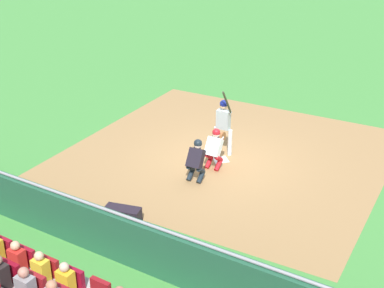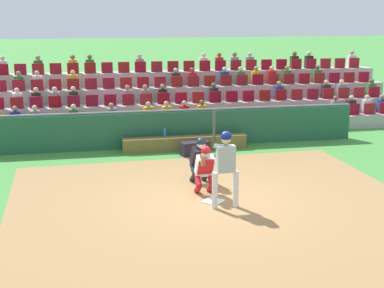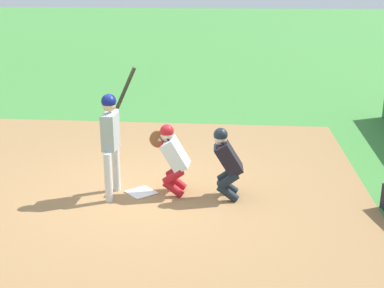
# 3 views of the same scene
# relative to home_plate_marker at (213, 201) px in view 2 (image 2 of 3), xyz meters

# --- Properties ---
(ground_plane) EXTENTS (160.00, 160.00, 0.00)m
(ground_plane) POSITION_rel_home_plate_marker_xyz_m (0.00, 0.00, -0.02)
(ground_plane) COLOR #42893B
(infield_dirt_patch) EXTENTS (9.72, 9.28, 0.01)m
(infield_dirt_patch) POSITION_rel_home_plate_marker_xyz_m (0.00, 0.50, -0.01)
(infield_dirt_patch) COLOR #9C7448
(infield_dirt_patch) RESTS_ON ground_plane
(home_plate_marker) EXTENTS (0.62, 0.62, 0.02)m
(home_plate_marker) POSITION_rel_home_plate_marker_xyz_m (0.00, 0.00, 0.00)
(home_plate_marker) COLOR white
(home_plate_marker) RESTS_ON infield_dirt_patch
(batter_at_plate) EXTENTS (0.63, 0.57, 2.22)m
(batter_at_plate) POSITION_rel_home_plate_marker_xyz_m (-0.17, 0.44, 1.10)
(batter_at_plate) COLOR silver
(batter_at_plate) RESTS_ON ground_plane
(catcher_crouching) EXTENTS (0.46, 0.71, 1.26)m
(catcher_crouching) POSITION_rel_home_plate_marker_xyz_m (0.09, -0.54, 0.69)
(catcher_crouching) COLOR red
(catcher_crouching) RESTS_ON ground_plane
(home_plate_umpire) EXTENTS (0.49, 0.53, 1.25)m
(home_plate_umpire) POSITION_rel_home_plate_marker_xyz_m (0.01, -1.48, 0.67)
(home_plate_umpire) COLOR #19232B
(home_plate_umpire) RESTS_ON ground_plane
(dugout_wall) EXTENTS (12.27, 0.24, 1.24)m
(dugout_wall) POSITION_rel_home_plate_marker_xyz_m (0.00, -5.53, 0.58)
(dugout_wall) COLOR #22563B
(dugout_wall) RESTS_ON ground_plane
(dugout_bench) EXTENTS (4.00, 0.40, 0.44)m
(dugout_bench) POSITION_rel_home_plate_marker_xyz_m (-0.24, -4.98, 0.20)
(dugout_bench) COLOR brown
(dugout_bench) RESTS_ON ground_plane
(water_bottle_on_bench) EXTENTS (0.07, 0.07, 0.27)m
(water_bottle_on_bench) POSITION_rel_home_plate_marker_xyz_m (0.41, -5.05, 0.56)
(water_bottle_on_bench) COLOR blue
(water_bottle_on_bench) RESTS_ON dugout_bench
(equipment_duffel_bag) EXTENTS (0.96, 0.57, 0.42)m
(equipment_duffel_bag) POSITION_rel_home_plate_marker_xyz_m (-0.43, -4.30, 0.19)
(equipment_duffel_bag) COLOR black
(equipment_duffel_bag) RESTS_ON ground_plane
(bleacher_stand) EXTENTS (18.47, 3.67, 2.71)m
(bleacher_stand) POSITION_rel_home_plate_marker_xyz_m (0.02, -9.11, 0.77)
(bleacher_stand) COLOR #A69F9A
(bleacher_stand) RESTS_ON ground_plane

